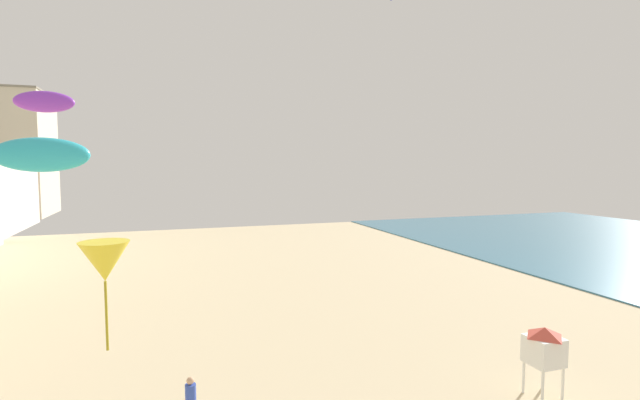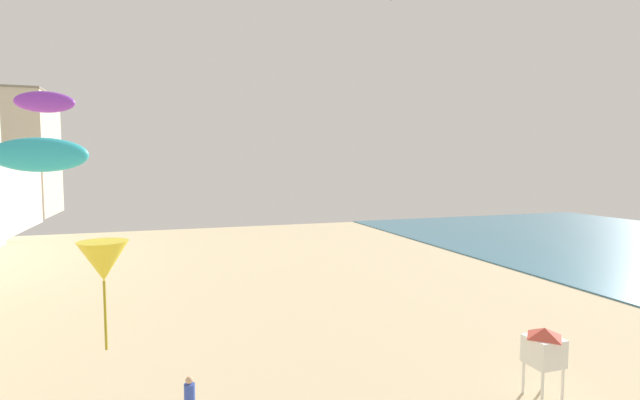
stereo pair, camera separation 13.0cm
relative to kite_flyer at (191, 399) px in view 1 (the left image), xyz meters
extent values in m
cube|color=beige|center=(-23.42, 72.64, 8.91)|extent=(11.29, 14.85, 19.66)
cube|color=gray|center=(-23.42, 72.64, 18.89)|extent=(11.51, 15.14, 0.30)
cylinder|color=#334CB2|center=(0.00, 0.00, 0.18)|extent=(0.34, 0.34, 0.60)
sphere|color=tan|center=(0.00, 0.00, 0.60)|extent=(0.24, 0.24, 0.24)
cylinder|color=white|center=(11.65, -2.56, -0.32)|extent=(0.10, 0.10, 1.20)
cylinder|color=white|center=(12.55, -2.56, -0.32)|extent=(0.10, 0.10, 1.20)
cylinder|color=white|center=(11.65, -1.66, -0.32)|extent=(0.10, 0.10, 1.20)
cylinder|color=white|center=(12.55, -1.66, -0.32)|extent=(0.10, 0.10, 1.20)
cube|color=white|center=(12.10, -2.11, 0.78)|extent=(1.10, 1.10, 1.00)
pyramid|color=#D14C3D|center=(12.10, -2.11, 1.46)|extent=(1.10, 1.10, 0.35)
ellipsoid|color=#2DB7CC|center=(-3.45, -1.90, 7.66)|extent=(2.16, 0.60, 0.84)
ellipsoid|color=purple|center=(-4.66, 4.75, 9.71)|extent=(2.01, 0.56, 0.78)
cone|color=yellow|center=(-2.26, -0.84, 4.75)|extent=(1.36, 1.36, 1.11)
cylinder|color=#A49220|center=(-2.26, -0.84, 3.21)|extent=(0.07, 0.07, 1.97)
camera|label=1|loc=(-0.77, -14.79, 7.43)|focal=26.15mm
camera|label=2|loc=(-0.64, -14.83, 7.43)|focal=26.15mm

